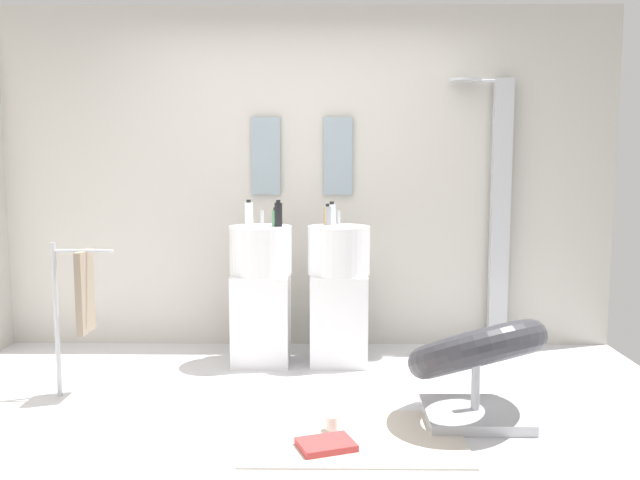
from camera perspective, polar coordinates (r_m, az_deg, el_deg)
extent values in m
cube|color=silver|center=(3.87, -2.40, -15.40)|extent=(4.80, 3.60, 0.04)
cube|color=beige|center=(5.23, -1.51, 5.21)|extent=(4.80, 0.10, 2.60)
cube|color=white|center=(4.84, -5.00, -6.62)|extent=(0.40, 0.40, 0.64)
cylinder|color=white|center=(4.76, -5.06, -0.85)|extent=(0.44, 0.44, 0.34)
cylinder|color=#B7BABF|center=(4.85, -4.94, 1.91)|extent=(0.02, 0.02, 0.10)
cube|color=white|center=(4.82, 1.58, -6.66)|extent=(0.40, 0.40, 0.64)
cylinder|color=white|center=(4.73, 1.60, -0.87)|extent=(0.44, 0.44, 0.34)
cylinder|color=#B7BABF|center=(4.83, 1.59, 1.91)|extent=(0.02, 0.02, 0.10)
cube|color=#8C9EA8|center=(5.18, -4.62, 7.11)|extent=(0.22, 0.03, 0.59)
cube|color=#8C9EA8|center=(5.16, 1.54, 7.13)|extent=(0.22, 0.03, 0.59)
cube|color=#B7BABF|center=(5.29, 15.03, 2.02)|extent=(0.14, 0.08, 2.05)
cylinder|color=#B7BABF|center=(5.25, 13.80, 13.01)|extent=(0.30, 0.02, 0.02)
cylinder|color=#B7BABF|center=(5.19, 12.22, 13.12)|extent=(0.24, 0.24, 0.02)
cube|color=#B7BABF|center=(3.97, 13.01, -14.22)|extent=(0.56, 0.50, 0.06)
cylinder|color=#B7BABF|center=(3.91, 13.07, -11.89)|extent=(0.05, 0.05, 0.34)
torus|color=#333338|center=(3.85, 13.15, -9.07)|extent=(1.09, 1.09, 0.49)
cylinder|color=#B7BABF|center=(4.41, -21.46, -6.34)|extent=(0.03, 0.03, 0.95)
cylinder|color=#B7BABF|center=(4.27, -19.47, -0.88)|extent=(0.36, 0.02, 0.02)
cube|color=gray|center=(4.31, -19.34, -4.17)|extent=(0.04, 0.22, 0.50)
cube|color=beige|center=(3.65, 2.91, -16.38)|extent=(1.14, 0.73, 0.01)
cube|color=#B73838|center=(3.50, 0.53, -16.98)|extent=(0.32, 0.28, 0.03)
cylinder|color=white|center=(3.70, 1.06, -15.27)|extent=(0.07, 0.07, 0.08)
cylinder|color=white|center=(4.82, -6.06, 2.23)|extent=(0.06, 0.06, 0.16)
cylinder|color=black|center=(4.82, -6.08, 3.31)|extent=(0.03, 0.03, 0.02)
cylinder|color=silver|center=(4.80, 1.01, 2.17)|extent=(0.05, 0.05, 0.15)
cylinder|color=black|center=(4.79, 1.01, 3.18)|extent=(0.03, 0.03, 0.02)
cylinder|color=#59996B|center=(4.72, -3.82, 1.86)|extent=(0.05, 0.05, 0.11)
cylinder|color=black|center=(4.71, -3.82, 2.66)|extent=(0.03, 0.03, 0.02)
cylinder|color=#C68C38|center=(4.80, 0.68, 2.07)|extent=(0.06, 0.06, 0.13)
cylinder|color=black|center=(4.79, 0.68, 2.98)|extent=(0.03, 0.03, 0.02)
cylinder|color=black|center=(4.69, -3.55, 2.16)|extent=(0.05, 0.05, 0.17)
cylinder|color=black|center=(4.69, -3.56, 3.30)|extent=(0.03, 0.03, 0.02)
cylinder|color=#99999E|center=(4.79, 0.70, 2.07)|extent=(0.06, 0.06, 0.13)
cylinder|color=black|center=(4.79, 0.70, 2.98)|extent=(0.03, 0.03, 0.02)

